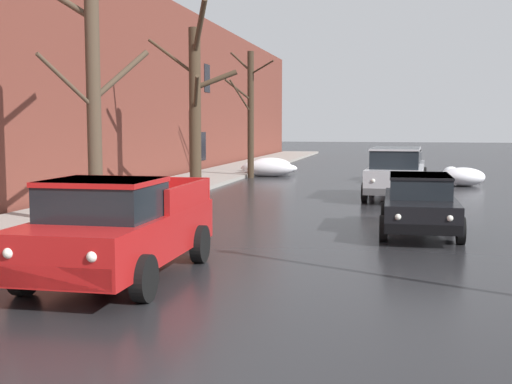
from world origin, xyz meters
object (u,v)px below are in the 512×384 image
suv_silver_parked_kerbside_mid (396,171)px  sedan_black_parked_kerbside_close (420,202)px  bare_tree_far_down_block (250,112)px  bare_tree_second_along_sidewalk (94,86)px  bare_tree_mid_block (196,105)px  pickup_truck_red_approaching_near_lane (118,228)px  sedan_grey_parked_far_down_block (404,165)px

suv_silver_parked_kerbside_mid → sedan_black_parked_kerbside_close: bearing=-85.2°
bare_tree_far_down_block → sedan_black_parked_kerbside_close: (7.79, -15.69, -2.53)m
suv_silver_parked_kerbside_mid → bare_tree_second_along_sidewalk: bearing=-128.3°
bare_tree_mid_block → bare_tree_far_down_block: bare_tree_mid_block is taller
bare_tree_far_down_block → pickup_truck_red_approaching_near_lane: size_ratio=1.27×
bare_tree_second_along_sidewalk → sedan_grey_parked_far_down_block: size_ratio=1.49×
sedan_black_parked_kerbside_close → sedan_grey_parked_far_down_block: size_ratio=1.00×
bare_tree_mid_block → pickup_truck_red_approaching_near_lane: size_ratio=1.37×
bare_tree_second_along_sidewalk → sedan_black_parked_kerbside_close: bare_tree_second_along_sidewalk is taller
bare_tree_second_along_sidewalk → bare_tree_mid_block: 8.03m
bare_tree_far_down_block → sedan_grey_parked_far_down_block: size_ratio=1.43×
sedan_black_parked_kerbside_close → suv_silver_parked_kerbside_mid: suv_silver_parked_kerbside_mid is taller
sedan_grey_parked_far_down_block → sedan_black_parked_kerbside_close: bearing=-88.8°
pickup_truck_red_approaching_near_lane → bare_tree_second_along_sidewalk: bearing=119.5°
pickup_truck_red_approaching_near_lane → sedan_black_parked_kerbside_close: pickup_truck_red_approaching_near_lane is taller
sedan_black_parked_kerbside_close → suv_silver_parked_kerbside_mid: (-0.64, 7.58, 0.24)m
bare_tree_mid_block → suv_silver_parked_kerbside_mid: bare_tree_mid_block is taller
bare_tree_far_down_block → sedan_grey_parked_far_down_block: bare_tree_far_down_block is taller
bare_tree_second_along_sidewalk → bare_tree_mid_block: size_ratio=0.97×
bare_tree_second_along_sidewalk → sedan_grey_parked_far_down_block: (7.46, 16.85, -2.82)m
bare_tree_far_down_block → suv_silver_parked_kerbside_mid: size_ratio=1.35×
bare_tree_far_down_block → sedan_black_parked_kerbside_close: 17.70m
bare_tree_mid_block → sedan_grey_parked_far_down_block: size_ratio=1.55×
bare_tree_mid_block → suv_silver_parked_kerbside_mid: 7.53m
bare_tree_mid_block → suv_silver_parked_kerbside_mid: size_ratio=1.46×
bare_tree_second_along_sidewalk → sedan_black_parked_kerbside_close: (7.78, 1.48, -2.82)m
sedan_black_parked_kerbside_close → bare_tree_far_down_block: bearing=116.4°
bare_tree_second_along_sidewalk → bare_tree_mid_block: (0.07, 8.03, -0.23)m
bare_tree_far_down_block → sedan_grey_parked_far_down_block: bearing=-2.4°
bare_tree_mid_block → sedan_grey_parked_far_down_block: bearing=50.0°
suv_silver_parked_kerbside_mid → bare_tree_far_down_block: bearing=131.4°
sedan_black_parked_kerbside_close → sedan_grey_parked_far_down_block: same height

